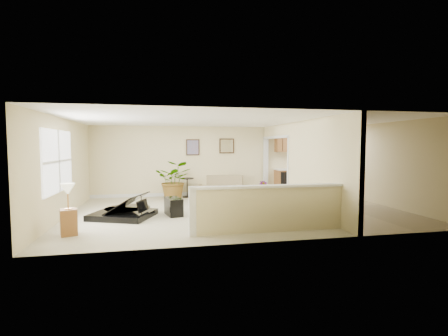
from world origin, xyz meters
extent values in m
plane|color=#B6AF8E|center=(0.00, 0.00, 0.00)|extent=(9.00, 9.00, 0.00)
cube|color=beige|center=(0.00, 3.00, 1.25)|extent=(9.00, 0.04, 2.50)
cube|color=beige|center=(0.00, -3.00, 1.25)|extent=(9.00, 0.04, 2.50)
cube|color=beige|center=(-4.50, 0.00, 1.25)|extent=(0.04, 6.00, 2.50)
cube|color=beige|center=(4.50, 0.00, 1.25)|extent=(0.04, 6.00, 2.50)
cube|color=white|center=(0.00, 0.00, 2.50)|extent=(9.00, 6.00, 0.04)
cube|color=gray|center=(3.15, 0.00, 0.00)|extent=(2.70, 6.00, 0.01)
cube|color=beige|center=(1.80, -1.20, 1.25)|extent=(0.12, 3.60, 2.50)
cube|color=beige|center=(1.80, 1.77, 2.30)|extent=(0.12, 2.35, 0.40)
cube|color=beige|center=(0.15, -2.30, 0.47)|extent=(3.30, 0.12, 0.95)
cube|color=silver|center=(0.15, -2.30, 0.96)|extent=(3.40, 0.22, 0.05)
cube|color=silver|center=(-1.50, -2.30, 0.50)|extent=(0.14, 0.14, 1.00)
cube|color=white|center=(-4.49, -0.50, 1.45)|extent=(0.05, 2.15, 1.45)
cube|color=#362413|center=(-0.95, 2.98, 1.75)|extent=(0.48, 0.03, 0.58)
cube|color=#86556C|center=(-0.95, 2.96, 1.75)|extent=(0.40, 0.01, 0.50)
cube|color=#362413|center=(0.30, 2.98, 1.80)|extent=(0.55, 0.03, 0.55)
cube|color=silver|center=(0.30, 2.96, 1.80)|extent=(0.46, 0.01, 0.46)
cube|color=#935930|center=(3.30, 2.70, 0.45)|extent=(2.30, 0.60, 0.90)
cube|color=white|center=(3.30, 2.70, 0.92)|extent=(2.36, 0.65, 0.04)
cube|color=black|center=(2.50, 2.69, 0.43)|extent=(0.60, 0.60, 0.84)
cube|color=#935930|center=(3.30, 2.82, 1.95)|extent=(2.30, 0.35, 0.75)
cube|color=black|center=(-3.06, -0.30, 0.74)|extent=(1.75, 1.64, 0.29)
cylinder|color=black|center=(-3.21, 0.23, 0.74)|extent=(1.20, 1.20, 0.29)
cube|color=white|center=(-2.23, -0.30, 0.71)|extent=(0.55, 0.98, 0.02)
cube|color=black|center=(-3.16, -0.20, 1.01)|extent=(1.44, 1.44, 0.65)
cube|color=black|center=(-1.79, -0.26, 0.23)|extent=(0.48, 0.74, 0.45)
cube|color=tan|center=(-0.09, 2.60, 0.24)|extent=(1.91, 1.47, 0.47)
cube|color=tan|center=(-0.09, 2.97, 0.72)|extent=(1.67, 0.79, 0.50)
cube|color=tan|center=(-0.83, 2.60, 0.56)|extent=(0.52, 0.97, 0.18)
cube|color=tan|center=(0.65, 2.60, 0.56)|extent=(0.52, 0.97, 0.18)
cylinder|color=black|center=(-1.19, 2.63, 0.01)|extent=(0.34, 0.34, 0.03)
cylinder|color=black|center=(-1.19, 2.63, 0.34)|extent=(0.03, 0.03, 0.65)
cylinder|color=black|center=(-1.19, 2.63, 0.66)|extent=(0.47, 0.47, 0.03)
cylinder|color=black|center=(-1.64, 2.26, 0.13)|extent=(0.37, 0.37, 0.26)
imported|color=#1C4414|center=(-1.64, 2.26, 0.65)|extent=(1.40, 1.29, 1.30)
cylinder|color=black|center=(1.45, 2.20, 0.10)|extent=(0.29, 0.29, 0.20)
imported|color=#1C4414|center=(1.45, 2.20, 0.28)|extent=(0.38, 0.38, 0.56)
cube|color=#935930|center=(-3.96, -1.75, 0.27)|extent=(0.39, 0.39, 0.53)
cylinder|color=#D08B45|center=(-3.96, -1.75, 0.54)|extent=(0.14, 0.14, 0.02)
cylinder|color=#D08B45|center=(-3.96, -1.75, 0.72)|extent=(0.03, 0.03, 0.35)
cone|color=beige|center=(-3.96, -1.75, 0.94)|extent=(0.28, 0.28, 0.23)
camera|label=1|loc=(-2.13, -8.72, 1.82)|focal=26.00mm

